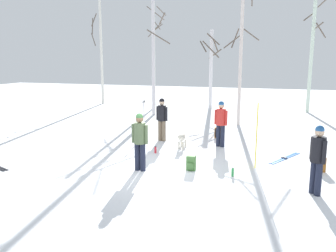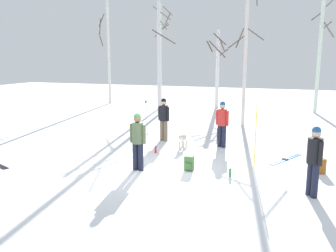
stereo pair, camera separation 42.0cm
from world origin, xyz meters
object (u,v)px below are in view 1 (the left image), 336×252
(person_2, at_px, (140,138))
(water_bottle_0, at_px, (233,172))
(person_1, at_px, (162,117))
(person_0, at_px, (221,121))
(birch_tree_5, at_px, (312,47))
(birch_tree_1, at_px, (154,53))
(ski_pair_planted_0, at_px, (257,136))
(birch_tree_3, at_px, (211,67))
(dog, at_px, (182,138))
(ski_pair_lying_0, at_px, (285,158))
(birch_tree_2, at_px, (153,49))
(birch_tree_0, at_px, (101,50))
(person_3, at_px, (318,155))
(backpack_0, at_px, (191,163))
(backpack_2, at_px, (218,133))
(birch_tree_4, at_px, (241,55))
(water_bottle_1, at_px, (155,150))
(backpack_1, at_px, (320,164))
(ski_poles_0, at_px, (144,117))

(person_2, height_order, water_bottle_0, person_2)
(water_bottle_0, bearing_deg, person_1, 132.85)
(person_0, bearing_deg, birch_tree_5, 69.35)
(person_1, relative_size, birch_tree_1, 0.26)
(ski_pair_planted_0, relative_size, birch_tree_3, 0.39)
(person_1, relative_size, dog, 1.91)
(ski_pair_lying_0, bearing_deg, dog, 175.84)
(person_1, xyz_separation_m, birch_tree_2, (-2.51, 6.09, 2.80))
(water_bottle_0, height_order, birch_tree_0, birch_tree_0)
(person_3, distance_m, ski_pair_planted_0, 2.31)
(backpack_0, xyz_separation_m, backpack_2, (0.06, 4.52, 0.00))
(ski_pair_lying_0, relative_size, backpack_0, 3.84)
(backpack_2, bearing_deg, birch_tree_4, 81.08)
(ski_pair_planted_0, relative_size, backpack_2, 4.53)
(dog, xyz_separation_m, birch_tree_3, (-0.98, 10.84, 2.32))
(ski_pair_planted_0, height_order, birch_tree_2, birch_tree_2)
(dog, distance_m, birch_tree_5, 12.36)
(birch_tree_0, xyz_separation_m, birch_tree_3, (7.92, 0.07, -1.09))
(water_bottle_0, xyz_separation_m, birch_tree_5, (2.91, 13.30, 3.78))
(ski_pair_lying_0, xyz_separation_m, backpack_0, (-2.69, -2.14, 0.20))
(backpack_2, relative_size, water_bottle_1, 1.78)
(birch_tree_2, bearing_deg, dog, -62.89)
(backpack_2, height_order, water_bottle_0, backpack_2)
(water_bottle_1, relative_size, birch_tree_0, 0.03)
(birch_tree_2, relative_size, birch_tree_4, 1.13)
(backpack_0, xyz_separation_m, water_bottle_0, (1.25, -0.19, -0.09))
(ski_pair_lying_0, bearing_deg, birch_tree_4, 111.15)
(birch_tree_0, relative_size, birch_tree_3, 1.46)
(dog, distance_m, backpack_1, 4.78)
(backpack_0, height_order, backpack_2, same)
(person_2, distance_m, backpack_0, 1.69)
(birch_tree_2, bearing_deg, water_bottle_0, -59.03)
(backpack_2, relative_size, birch_tree_3, 0.09)
(ski_pair_planted_0, distance_m, birch_tree_4, 7.36)
(person_3, height_order, birch_tree_3, birch_tree_3)
(backpack_1, relative_size, birch_tree_5, 0.06)
(birch_tree_4, bearing_deg, birch_tree_2, 160.99)
(person_2, xyz_separation_m, birch_tree_3, (-0.47, 13.72, 1.73))
(person_0, xyz_separation_m, backpack_0, (-0.38, -3.08, -0.77))
(birch_tree_3, bearing_deg, birch_tree_1, -164.25)
(water_bottle_1, bearing_deg, water_bottle_0, -30.03)
(backpack_0, bearing_deg, person_0, 83.00)
(birch_tree_5, bearing_deg, birch_tree_3, 178.70)
(water_bottle_0, relative_size, birch_tree_4, 0.04)
(ski_poles_0, bearing_deg, water_bottle_1, -60.58)
(birch_tree_1, relative_size, birch_tree_5, 0.89)
(dog, distance_m, backpack_2, 2.34)
(person_0, xyz_separation_m, birch_tree_5, (3.78, 10.02, 2.92))
(person_0, relative_size, person_3, 1.00)
(ski_pair_planted_0, height_order, ski_pair_lying_0, ski_pair_planted_0)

